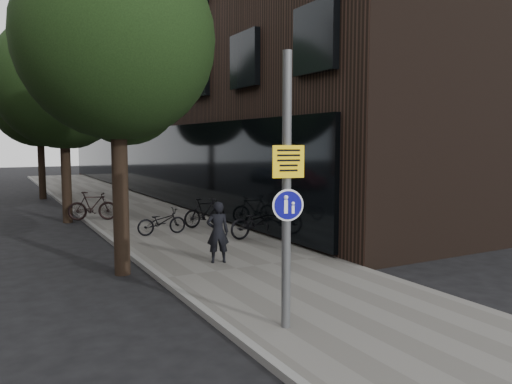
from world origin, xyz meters
TOP-DOWN VIEW (x-y plane):
  - ground at (0.00, 0.00)m, footprint 120.00×120.00m
  - sidewalk at (0.25, 10.00)m, footprint 4.50×60.00m
  - curb_edge at (-2.00, 10.00)m, footprint 0.15×60.00m
  - building_right_dark_brick at (8.50, 22.00)m, footprint 12.00×40.00m
  - street_tree_near at (-2.53, 4.64)m, footprint 4.40×4.40m
  - street_tree_mid at (-2.53, 13.14)m, footprint 5.00×5.00m
  - street_tree_far at (-2.53, 22.14)m, footprint 5.00×5.00m
  - signpost at (-1.19, -0.37)m, footprint 0.49×0.16m
  - pedestrian at (-0.38, 4.05)m, footprint 0.63×0.50m
  - parked_bike_facade_near at (2.00, 6.35)m, footprint 1.89×0.69m
  - parked_bike_facade_far at (1.37, 9.00)m, footprint 1.73×0.74m
  - parked_bike_curb_near at (-0.43, 8.29)m, footprint 1.59×0.57m
  - parked_bike_curb_far at (-1.80, 12.32)m, footprint 1.87×1.07m

SIDE VIEW (x-z plane):
  - ground at x=0.00m, z-range 0.00..0.00m
  - sidewalk at x=0.25m, z-range 0.00..0.12m
  - curb_edge at x=-2.00m, z-range 0.00..0.13m
  - parked_bike_curb_near at x=-0.43m, z-range 0.12..0.95m
  - parked_bike_facade_near at x=2.00m, z-range 0.12..1.11m
  - parked_bike_facade_far at x=1.37m, z-range 0.12..1.13m
  - parked_bike_curb_far at x=-1.80m, z-range 0.12..1.20m
  - pedestrian at x=-0.38m, z-range 0.12..1.63m
  - signpost at x=-1.19m, z-range 0.14..4.47m
  - street_tree_near at x=-2.53m, z-range 1.36..8.86m
  - street_tree_mid at x=-2.53m, z-range 1.21..9.01m
  - street_tree_far at x=-2.53m, z-range 1.21..9.01m
  - building_right_dark_brick at x=8.50m, z-range 0.00..18.00m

